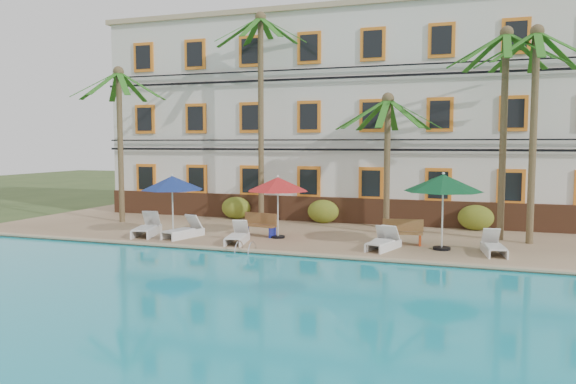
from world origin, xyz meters
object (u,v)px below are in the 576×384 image
at_px(umbrella_blue, 172,183).
at_px(umbrella_red, 278,184).
at_px(lounger_b, 184,230).
at_px(bench_left, 260,224).
at_px(lounger_d, 381,241).
at_px(palm_b, 261,92).
at_px(lounger_a, 147,228).
at_px(lounger_f, 494,246).
at_px(palm_e, 534,104).
at_px(lounger_c, 237,236).
at_px(umbrella_green, 443,183).
at_px(palm_a, 120,122).
at_px(pool_ladder, 246,252).
at_px(palm_d, 504,104).
at_px(lounger_e, 384,242).
at_px(bench_right, 402,232).
at_px(palm_c, 387,141).

relative_size(umbrella_blue, umbrella_red, 1.01).
xyz_separation_m(lounger_b, bench_left, (2.73, 1.33, 0.19)).
bearing_deg(lounger_d, palm_b, 144.43).
relative_size(lounger_a, lounger_f, 1.17).
bearing_deg(lounger_f, bench_left, 174.16).
relative_size(palm_e, lounger_c, 4.38).
relative_size(palm_e, bench_left, 5.16).
bearing_deg(bench_left, umbrella_blue, -158.51).
distance_m(lounger_b, lounger_c, 2.58).
bearing_deg(umbrella_green, palm_a, 171.25).
distance_m(bench_left, pool_ladder, 3.36).
bearing_deg(palm_e, palm_d, 151.31).
xyz_separation_m(palm_b, umbrella_green, (8.48, -4.09, -3.77)).
distance_m(palm_e, lounger_e, 7.59).
relative_size(lounger_e, pool_ladder, 2.47).
height_order(umbrella_red, umbrella_green, umbrella_green).
xyz_separation_m(umbrella_red, lounger_c, (-1.04, -1.59, -1.86)).
distance_m(palm_a, palm_d, 16.94).
bearing_deg(bench_right, lounger_b, -171.24).
bearing_deg(palm_e, lounger_c, -161.55).
xyz_separation_m(palm_e, umbrella_blue, (-13.45, -2.95, -3.02)).
bearing_deg(umbrella_blue, umbrella_green, 3.44).
bearing_deg(palm_c, lounger_e, -82.15).
xyz_separation_m(umbrella_blue, bench_left, (3.24, 1.28, -1.68)).
relative_size(palm_b, bench_right, 6.29).
relative_size(palm_c, palm_d, 0.71).
height_order(lounger_b, pool_ladder, lounger_b).
xyz_separation_m(palm_d, palm_e, (1.01, -0.56, -0.07)).
height_order(palm_a, palm_c, palm_a).
distance_m(lounger_a, bench_left, 4.60).
xyz_separation_m(lounger_d, bench_left, (-5.10, 1.13, 0.22)).
height_order(palm_a, palm_b, palm_b).
bearing_deg(lounger_a, palm_e, 11.86).
distance_m(palm_c, lounger_d, 5.03).
xyz_separation_m(lounger_a, lounger_b, (1.66, 0.05, -0.02)).
xyz_separation_m(palm_b, lounger_d, (6.40, -4.58, -5.87)).
xyz_separation_m(palm_a, lounger_b, (5.00, -2.98, -4.46)).
bearing_deg(palm_a, lounger_a, -42.20).
xyz_separation_m(palm_b, pool_ladder, (2.06, -6.68, -6.12)).
bearing_deg(lounger_a, palm_d, 14.93).
bearing_deg(lounger_f, palm_c, 141.81).
relative_size(umbrella_blue, bench_right, 1.63).
height_order(lounger_e, bench_left, bench_left).
relative_size(palm_a, palm_c, 1.26).
xyz_separation_m(umbrella_red, pool_ladder, (-0.09, -3.03, -2.12)).
relative_size(lounger_f, bench_right, 1.18).
distance_m(palm_a, lounger_e, 14.04).
relative_size(palm_e, bench_right, 5.20).
xyz_separation_m(lounger_d, pool_ladder, (-4.34, -2.10, -0.25)).
bearing_deg(palm_d, palm_a, -178.00).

